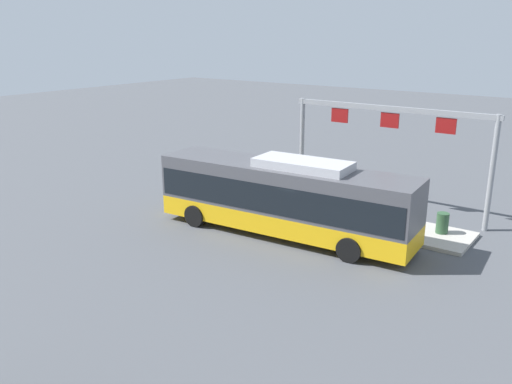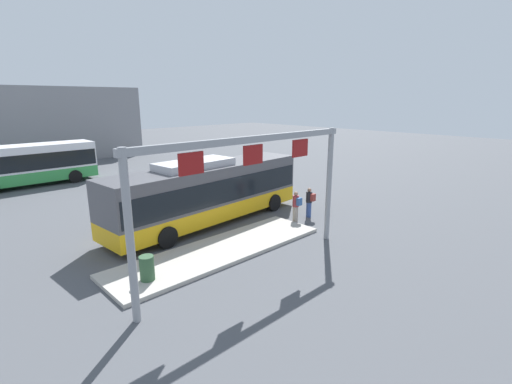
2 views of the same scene
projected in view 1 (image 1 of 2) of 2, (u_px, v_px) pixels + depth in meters
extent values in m
plane|color=#4C4F54|center=(283.00, 235.00, 23.41)|extent=(120.00, 120.00, 0.00)
cube|color=#B2ADA3|center=(360.00, 220.00, 24.93)|extent=(10.00, 2.80, 0.16)
cube|color=#EAAD14|center=(284.00, 218.00, 23.19)|extent=(11.63, 3.31, 0.85)
cube|color=#4C4C51|center=(284.00, 187.00, 22.80)|extent=(11.63, 3.31, 1.90)
cube|color=black|center=(284.00, 192.00, 22.85)|extent=(11.40, 3.34, 1.20)
cube|color=black|center=(179.00, 172.00, 25.73)|extent=(0.19, 2.12, 1.50)
cube|color=#B7B7BC|center=(303.00, 164.00, 22.04)|extent=(4.13, 2.03, 0.36)
cube|color=orange|center=(180.00, 155.00, 25.45)|extent=(0.24, 1.75, 0.28)
cylinder|color=black|center=(195.00, 216.00, 24.28)|extent=(1.02, 0.37, 1.00)
cylinder|color=black|center=(225.00, 202.00, 26.23)|extent=(1.02, 0.37, 1.00)
cylinder|color=black|center=(349.00, 250.00, 20.51)|extent=(1.02, 0.37, 1.00)
cylinder|color=black|center=(371.00, 231.00, 22.46)|extent=(1.02, 0.37, 1.00)
cylinder|color=gray|center=(261.00, 195.00, 27.60)|extent=(0.30, 0.30, 0.85)
cylinder|color=maroon|center=(261.00, 182.00, 27.39)|extent=(0.37, 0.37, 0.60)
sphere|color=#9E755B|center=(261.00, 174.00, 27.28)|extent=(0.22, 0.22, 0.22)
cube|color=#335993|center=(264.00, 180.00, 27.57)|extent=(0.30, 0.20, 0.40)
cylinder|color=#334C8C|center=(243.00, 191.00, 28.25)|extent=(0.30, 0.30, 0.85)
cylinder|color=black|center=(243.00, 178.00, 28.04)|extent=(0.36, 0.36, 0.60)
sphere|color=#9E755B|center=(243.00, 171.00, 27.92)|extent=(0.22, 0.22, 0.22)
cube|color=maroon|center=(246.00, 177.00, 28.24)|extent=(0.29, 0.20, 0.40)
cylinder|color=gray|center=(492.00, 174.00, 23.16)|extent=(0.24, 0.24, 5.20)
cylinder|color=gray|center=(302.00, 147.00, 28.54)|extent=(0.24, 0.24, 5.20)
cube|color=gray|center=(391.00, 109.00, 25.14)|extent=(9.99, 0.20, 0.24)
cube|color=maroon|center=(446.00, 126.00, 23.82)|extent=(0.90, 0.08, 0.70)
cube|color=maroon|center=(390.00, 120.00, 25.30)|extent=(0.90, 0.08, 0.70)
cube|color=maroon|center=(340.00, 115.00, 26.78)|extent=(0.90, 0.08, 0.70)
cylinder|color=#2D5133|center=(442.00, 223.00, 23.05)|extent=(0.52, 0.52, 0.90)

